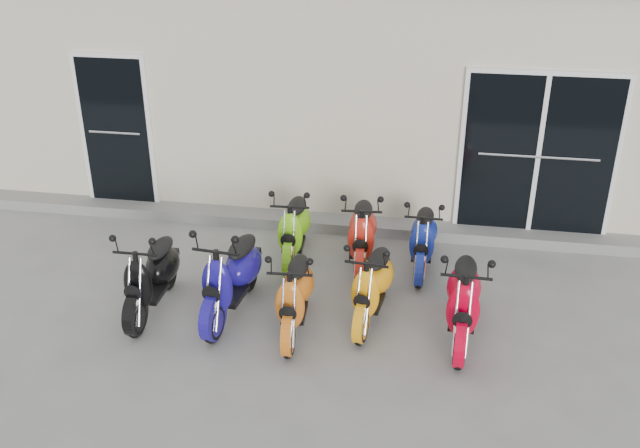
# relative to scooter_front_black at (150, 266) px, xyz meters

# --- Properties ---
(ground) EXTENTS (80.00, 80.00, 0.00)m
(ground) POSITION_rel_scooter_front_black_xyz_m (1.74, 0.39, -0.56)
(ground) COLOR gray
(ground) RESTS_ON ground
(building) EXTENTS (14.00, 6.00, 3.20)m
(building) POSITION_rel_scooter_front_black_xyz_m (1.74, 5.59, 1.04)
(building) COLOR beige
(building) RESTS_ON ground
(front_step) EXTENTS (14.00, 0.40, 0.15)m
(front_step) POSITION_rel_scooter_front_black_xyz_m (1.74, 2.41, -0.49)
(front_step) COLOR gray
(front_step) RESTS_ON ground
(door_left) EXTENTS (1.07, 0.08, 2.22)m
(door_left) POSITION_rel_scooter_front_black_xyz_m (-1.46, 2.56, 0.70)
(door_left) COLOR black
(door_left) RESTS_ON front_step
(door_right) EXTENTS (2.02, 0.08, 2.22)m
(door_right) POSITION_rel_scooter_front_black_xyz_m (4.34, 2.56, 0.70)
(door_right) COLOR black
(door_right) RESTS_ON front_step
(scooter_front_black) EXTENTS (0.57, 1.52, 1.12)m
(scooter_front_black) POSITION_rel_scooter_front_black_xyz_m (0.00, 0.00, 0.00)
(scooter_front_black) COLOR black
(scooter_front_black) RESTS_ON ground
(scooter_front_blue) EXTENTS (0.74, 1.68, 1.20)m
(scooter_front_blue) POSITION_rel_scooter_front_black_xyz_m (0.90, 0.08, 0.04)
(scooter_front_blue) COLOR navy
(scooter_front_blue) RESTS_ON ground
(scooter_front_orange_a) EXTENTS (0.62, 1.49, 1.08)m
(scooter_front_orange_a) POSITION_rel_scooter_front_black_xyz_m (1.65, -0.10, -0.02)
(scooter_front_orange_a) COLOR orange
(scooter_front_orange_a) RESTS_ON ground
(scooter_front_orange_b) EXTENTS (0.70, 1.50, 1.07)m
(scooter_front_orange_b) POSITION_rel_scooter_front_black_xyz_m (2.45, 0.24, -0.03)
(scooter_front_orange_b) COLOR #F79E10
(scooter_front_orange_b) RESTS_ON ground
(scooter_front_red) EXTENTS (0.64, 1.60, 1.16)m
(scooter_front_red) POSITION_rel_scooter_front_black_xyz_m (3.42, 0.04, 0.02)
(scooter_front_red) COLOR red
(scooter_front_red) RESTS_ON ground
(scooter_back_green) EXTENTS (0.64, 1.52, 1.10)m
(scooter_back_green) POSITION_rel_scooter_front_black_xyz_m (1.33, 1.45, -0.01)
(scooter_back_green) COLOR #72D014
(scooter_back_green) RESTS_ON ground
(scooter_back_red) EXTENTS (0.66, 1.56, 1.12)m
(scooter_back_red) POSITION_rel_scooter_front_black_xyz_m (2.20, 1.43, 0.00)
(scooter_back_red) COLOR red
(scooter_back_red) RESTS_ON ground
(scooter_back_blue) EXTENTS (0.55, 1.43, 1.04)m
(scooter_back_blue) POSITION_rel_scooter_front_black_xyz_m (2.95, 1.49, -0.04)
(scooter_back_blue) COLOR navy
(scooter_back_blue) RESTS_ON ground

